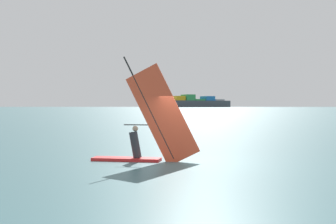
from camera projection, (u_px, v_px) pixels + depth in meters
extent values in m
plane|color=#386066|center=(192.00, 163.00, 15.91)|extent=(4000.00, 4000.00, 0.00)
cube|color=red|center=(127.00, 159.00, 16.47)|extent=(2.66, 0.73, 0.12)
cylinder|color=black|center=(149.00, 107.00, 16.28)|extent=(2.01, 0.07, 3.93)
cube|color=#E54C2D|center=(162.00, 115.00, 16.19)|extent=(2.89, 0.06, 3.94)
cylinder|color=black|center=(141.00, 125.00, 16.35)|extent=(1.36, 0.05, 0.04)
cylinder|color=#2D2D33|center=(135.00, 145.00, 16.40)|extent=(0.50, 0.32, 1.05)
sphere|color=tan|center=(135.00, 129.00, 16.39)|extent=(0.22, 0.22, 0.22)
cube|color=#3F444C|center=(188.00, 104.00, 734.29)|extent=(143.81, 101.85, 11.32)
cube|color=silver|center=(157.00, 94.00, 714.73)|extent=(26.76, 31.85, 22.89)
cylinder|color=red|center=(157.00, 85.00, 714.52)|extent=(4.00, 4.00, 6.00)
cube|color=gold|center=(178.00, 98.00, 727.93)|extent=(28.28, 32.15, 7.80)
cube|color=#2D8C47|center=(188.00, 98.00, 734.22)|extent=(28.28, 32.15, 10.40)
cube|color=#2D8C47|center=(198.00, 100.00, 740.58)|extent=(28.28, 32.15, 2.60)
cube|color=#1E66AD|center=(207.00, 98.00, 746.84)|extent=(28.28, 32.15, 7.80)
cube|color=#99999E|center=(217.00, 100.00, 753.19)|extent=(28.28, 32.15, 2.60)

